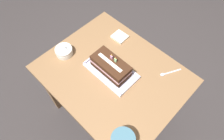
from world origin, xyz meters
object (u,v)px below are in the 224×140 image
foil_tray (111,71)px  birthday_cake (111,66)px  bowl_stack (64,51)px  napkin_pile (120,37)px  serving_spoon_near_tray (165,74)px

foil_tray → birthday_cake: (0.00, 0.00, 0.06)m
birthday_cake → bowl_stack: birthday_cake is taller
napkin_pile → foil_tray: bearing=-57.8°
bowl_stack → birthday_cake: bearing=19.9°
birthday_cake → bowl_stack: 0.38m
foil_tray → birthday_cake: size_ratio=1.36×
foil_tray → serving_spoon_near_tray: size_ratio=2.41×
foil_tray → bowl_stack: (-0.36, -0.13, 0.02)m
birthday_cake → napkin_pile: size_ratio=2.40×
birthday_cake → bowl_stack: (-0.36, -0.13, -0.04)m
foil_tray → napkin_pile: size_ratio=3.27×
napkin_pile → bowl_stack: bearing=-114.9°
foil_tray → serving_spoon_near_tray: 0.38m
bowl_stack → serving_spoon_near_tray: bearing=30.3°
serving_spoon_near_tray → napkin_pile: size_ratio=1.36×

